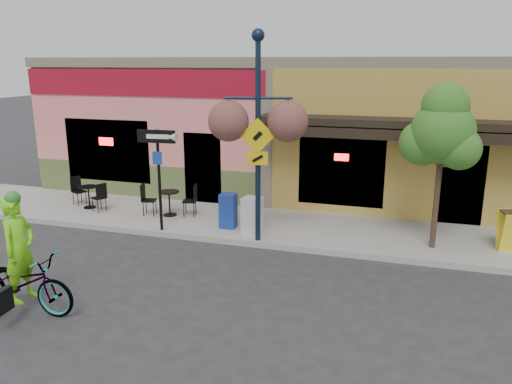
{
  "coord_description": "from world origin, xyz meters",
  "views": [
    {
      "loc": [
        2.87,
        -10.38,
        4.4
      ],
      "look_at": [
        -0.42,
        0.5,
        1.4
      ],
      "focal_mm": 35.0,
      "sensor_mm": 36.0,
      "label": 1
    }
  ],
  "objects_px": {
    "bicycle": "(21,283)",
    "cyclist_rider": "(21,263)",
    "one_way_sign": "(159,181)",
    "newspaper_box_grey": "(252,216)",
    "newspaper_box_blue": "(228,211)",
    "street_tree": "(439,167)",
    "building": "(323,123)",
    "lamp_post": "(258,139)"
  },
  "relations": [
    {
      "from": "bicycle",
      "to": "cyclist_rider",
      "type": "relative_size",
      "value": 1.11
    },
    {
      "from": "cyclist_rider",
      "to": "one_way_sign",
      "type": "bearing_deg",
      "value": -7.45
    },
    {
      "from": "newspaper_box_grey",
      "to": "newspaper_box_blue",
      "type": "bearing_deg",
      "value": 168.39
    },
    {
      "from": "one_way_sign",
      "to": "newspaper_box_grey",
      "type": "height_order",
      "value": "one_way_sign"
    },
    {
      "from": "bicycle",
      "to": "street_tree",
      "type": "relative_size",
      "value": 0.55
    },
    {
      "from": "cyclist_rider",
      "to": "newspaper_box_grey",
      "type": "relative_size",
      "value": 1.98
    },
    {
      "from": "building",
      "to": "street_tree",
      "type": "height_order",
      "value": "building"
    },
    {
      "from": "building",
      "to": "cyclist_rider",
      "type": "height_order",
      "value": "building"
    },
    {
      "from": "street_tree",
      "to": "cyclist_rider",
      "type": "bearing_deg",
      "value": -144.28
    },
    {
      "from": "lamp_post",
      "to": "one_way_sign",
      "type": "xyz_separation_m",
      "value": [
        -2.6,
        -0.0,
        -1.17
      ]
    },
    {
      "from": "building",
      "to": "newspaper_box_blue",
      "type": "bearing_deg",
      "value": -103.03
    },
    {
      "from": "bicycle",
      "to": "lamp_post",
      "type": "xyz_separation_m",
      "value": [
        3.1,
        4.4,
        2.07
      ]
    },
    {
      "from": "one_way_sign",
      "to": "newspaper_box_blue",
      "type": "relative_size",
      "value": 2.86
    },
    {
      "from": "cyclist_rider",
      "to": "building",
      "type": "bearing_deg",
      "value": -18.75
    },
    {
      "from": "street_tree",
      "to": "building",
      "type": "bearing_deg",
      "value": 120.76
    },
    {
      "from": "lamp_post",
      "to": "newspaper_box_grey",
      "type": "xyz_separation_m",
      "value": [
        -0.26,
        0.36,
        -2.0
      ]
    },
    {
      "from": "cyclist_rider",
      "to": "newspaper_box_blue",
      "type": "relative_size",
      "value": 2.09
    },
    {
      "from": "building",
      "to": "cyclist_rider",
      "type": "relative_size",
      "value": 9.57
    },
    {
      "from": "bicycle",
      "to": "street_tree",
      "type": "height_order",
      "value": "street_tree"
    },
    {
      "from": "lamp_post",
      "to": "one_way_sign",
      "type": "distance_m",
      "value": 2.86
    },
    {
      "from": "newspaper_box_grey",
      "to": "street_tree",
      "type": "relative_size",
      "value": 0.25
    },
    {
      "from": "building",
      "to": "lamp_post",
      "type": "bearing_deg",
      "value": -93.49
    },
    {
      "from": "bicycle",
      "to": "newspaper_box_grey",
      "type": "height_order",
      "value": "newspaper_box_grey"
    },
    {
      "from": "lamp_post",
      "to": "newspaper_box_grey",
      "type": "distance_m",
      "value": 2.04
    },
    {
      "from": "building",
      "to": "street_tree",
      "type": "distance_m",
      "value": 7.14
    },
    {
      "from": "newspaper_box_blue",
      "to": "newspaper_box_grey",
      "type": "xyz_separation_m",
      "value": [
        0.76,
        -0.32,
        0.02
      ]
    },
    {
      "from": "lamp_post",
      "to": "one_way_sign",
      "type": "bearing_deg",
      "value": 166.65
    },
    {
      "from": "newspaper_box_blue",
      "to": "newspaper_box_grey",
      "type": "height_order",
      "value": "newspaper_box_grey"
    },
    {
      "from": "building",
      "to": "newspaper_box_grey",
      "type": "relative_size",
      "value": 18.97
    },
    {
      "from": "bicycle",
      "to": "one_way_sign",
      "type": "relative_size",
      "value": 0.81
    },
    {
      "from": "cyclist_rider",
      "to": "newspaper_box_grey",
      "type": "distance_m",
      "value": 5.53
    },
    {
      "from": "one_way_sign",
      "to": "newspaper_box_grey",
      "type": "distance_m",
      "value": 2.51
    },
    {
      "from": "street_tree",
      "to": "one_way_sign",
      "type": "bearing_deg",
      "value": -173.86
    },
    {
      "from": "lamp_post",
      "to": "newspaper_box_grey",
      "type": "relative_size",
      "value": 5.16
    },
    {
      "from": "building",
      "to": "newspaper_box_blue",
      "type": "xyz_separation_m",
      "value": [
        -1.43,
        -6.17,
        -1.64
      ]
    },
    {
      "from": "bicycle",
      "to": "cyclist_rider",
      "type": "height_order",
      "value": "cyclist_rider"
    },
    {
      "from": "one_way_sign",
      "to": "street_tree",
      "type": "relative_size",
      "value": 0.68
    },
    {
      "from": "lamp_post",
      "to": "building",
      "type": "bearing_deg",
      "value": 73.16
    },
    {
      "from": "building",
      "to": "one_way_sign",
      "type": "height_order",
      "value": "building"
    },
    {
      "from": "cyclist_rider",
      "to": "lamp_post",
      "type": "distance_m",
      "value": 5.61
    },
    {
      "from": "bicycle",
      "to": "street_tree",
      "type": "distance_m",
      "value": 8.94
    },
    {
      "from": "building",
      "to": "cyclist_rider",
      "type": "distance_m",
      "value": 11.85
    }
  ]
}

